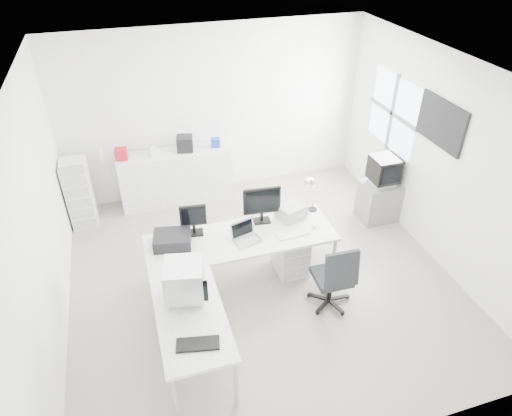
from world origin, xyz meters
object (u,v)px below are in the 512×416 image
object	(u,v)px
filing_cabinet	(80,193)
tv_cabinet	(379,201)
inkjet_printer	(172,240)
crt_tv	(384,171)
main_desk	(242,260)
laptop	(247,234)
sideboard	(176,177)
crt_monitor	(184,283)
office_chair	(332,274)
laser_printer	(291,211)
side_desk	(193,339)
drawer_pedestal	(290,252)
lcd_monitor_small	(193,220)
lcd_monitor_large	(262,205)

from	to	relation	value
filing_cabinet	tv_cabinet	bearing A→B (deg)	-15.52
inkjet_printer	crt_tv	bearing A→B (deg)	22.24
inkjet_printer	crt_tv	world-z (taller)	crt_tv
main_desk	filing_cabinet	world-z (taller)	filing_cabinet
laptop	sideboard	size ratio (longest dim) A/B	0.19
crt_monitor	inkjet_printer	bearing A→B (deg)	101.82
inkjet_printer	filing_cabinet	size ratio (longest dim) A/B	0.41
main_desk	sideboard	distance (m)	2.32
office_chair	sideboard	xyz separation A→B (m)	(-1.46, 2.97, -0.03)
laptop	tv_cabinet	size ratio (longest dim) A/B	0.55
laser_printer	tv_cabinet	world-z (taller)	laser_printer
side_desk	sideboard	xyz separation A→B (m)	(0.34, 3.36, 0.08)
inkjet_printer	office_chair	size ratio (longest dim) A/B	0.46
filing_cabinet	crt_monitor	bearing A→B (deg)	-68.04
crt_monitor	sideboard	distance (m)	3.17
crt_tv	laptop	bearing A→B (deg)	-159.77
drawer_pedestal	filing_cabinet	world-z (taller)	filing_cabinet
lcd_monitor_small	office_chair	distance (m)	1.84
side_desk	laser_printer	distance (m)	2.13
lcd_monitor_large	office_chair	xyz separation A→B (m)	(0.60, -0.96, -0.52)
laser_printer	sideboard	size ratio (longest dim) A/B	0.19
laptop	laser_printer	world-z (taller)	laptop
laser_printer	crt_monitor	xyz separation A→B (m)	(-1.60, -1.07, 0.12)
lcd_monitor_large	crt_tv	world-z (taller)	lcd_monitor_large
lcd_monitor_small	sideboard	world-z (taller)	lcd_monitor_small
crt_monitor	tv_cabinet	distance (m)	3.77
inkjet_printer	filing_cabinet	xyz separation A→B (m)	(-1.17, 1.95, -0.29)
laptop	filing_cabinet	xyz separation A→B (m)	(-2.07, 2.15, -0.32)
main_desk	laptop	bearing A→B (deg)	-63.43
lcd_monitor_small	tv_cabinet	size ratio (longest dim) A/B	0.66
main_desk	laser_printer	distance (m)	0.91
lcd_monitor_small	crt_tv	xyz separation A→B (m)	(3.03, 0.55, -0.10)
side_desk	laptop	xyz separation A→B (m)	(0.90, 1.00, 0.49)
lcd_monitor_small	crt_tv	distance (m)	3.08
drawer_pedestal	crt_tv	world-z (taller)	crt_tv
side_desk	filing_cabinet	xyz separation A→B (m)	(-1.17, 3.15, 0.17)
drawer_pedestal	crt_monitor	world-z (taller)	crt_monitor
tv_cabinet	filing_cabinet	size ratio (longest dim) A/B	0.58
side_desk	laser_printer	bearing A→B (deg)	39.52
laptop	sideboard	bearing A→B (deg)	87.90
office_chair	laptop	bearing A→B (deg)	148.07
inkjet_printer	lcd_monitor_small	distance (m)	0.36
main_desk	side_desk	bearing A→B (deg)	-127.69
crt_monitor	tv_cabinet	size ratio (longest dim) A/B	0.69
office_chair	tv_cabinet	bearing A→B (deg)	46.60
side_desk	tv_cabinet	world-z (taller)	side_desk
side_desk	lcd_monitor_large	world-z (taller)	lcd_monitor_large
drawer_pedestal	lcd_monitor_small	bearing A→B (deg)	170.91
laser_printer	crt_monitor	bearing A→B (deg)	-165.82
main_desk	side_desk	world-z (taller)	same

